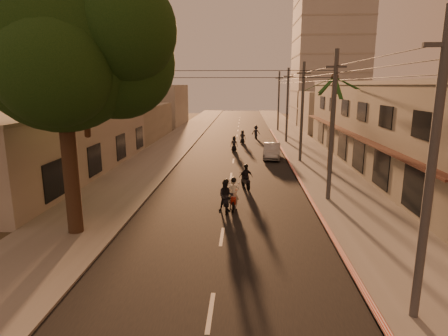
{
  "coord_description": "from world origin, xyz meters",
  "views": [
    {
      "loc": [
        0.99,
        -14.43,
        6.98
      ],
      "look_at": [
        -0.2,
        7.52,
        2.09
      ],
      "focal_mm": 30.0,
      "sensor_mm": 36.0,
      "label": 1
    }
  ],
  "objects_px": {
    "palm_tree": "(334,83)",
    "scooter_mid_a": "(226,196)",
    "scooter_far_b": "(256,133)",
    "parked_car": "(272,151)",
    "scooter_mid_b": "(246,177)",
    "scooter_far_c": "(242,137)",
    "scooter_far_a": "(234,144)",
    "scooter_red": "(234,195)",
    "broadleaf_tree": "(70,50)"
  },
  "relations": [
    {
      "from": "scooter_far_c",
      "to": "scooter_red",
      "type": "bearing_deg",
      "value": -93.22
    },
    {
      "from": "broadleaf_tree",
      "to": "scooter_mid_a",
      "type": "bearing_deg",
      "value": 28.46
    },
    {
      "from": "scooter_red",
      "to": "scooter_mid_a",
      "type": "bearing_deg",
      "value": -133.39
    },
    {
      "from": "parked_car",
      "to": "scooter_red",
      "type": "bearing_deg",
      "value": -96.76
    },
    {
      "from": "scooter_far_b",
      "to": "parked_car",
      "type": "relative_size",
      "value": 0.39
    },
    {
      "from": "parked_car",
      "to": "broadleaf_tree",
      "type": "bearing_deg",
      "value": -112.77
    },
    {
      "from": "scooter_mid_a",
      "to": "parked_car",
      "type": "xyz_separation_m",
      "value": [
        3.69,
        15.7,
        -0.11
      ]
    },
    {
      "from": "scooter_mid_a",
      "to": "scooter_far_a",
      "type": "xyz_separation_m",
      "value": [
        -0.09,
        19.51,
        -0.09
      ]
    },
    {
      "from": "scooter_red",
      "to": "scooter_mid_b",
      "type": "bearing_deg",
      "value": 80.97
    },
    {
      "from": "broadleaf_tree",
      "to": "scooter_mid_b",
      "type": "xyz_separation_m",
      "value": [
        7.75,
        8.4,
        -7.69
      ]
    },
    {
      "from": "palm_tree",
      "to": "scooter_mid_b",
      "type": "relative_size",
      "value": 4.76
    },
    {
      "from": "scooter_mid_b",
      "to": "scooter_far_c",
      "type": "xyz_separation_m",
      "value": [
        -0.36,
        20.26,
        -0.04
      ]
    },
    {
      "from": "scooter_mid_a",
      "to": "scooter_red",
      "type": "bearing_deg",
      "value": 42.77
    },
    {
      "from": "broadleaf_tree",
      "to": "scooter_mid_a",
      "type": "height_order",
      "value": "broadleaf_tree"
    },
    {
      "from": "palm_tree",
      "to": "scooter_red",
      "type": "height_order",
      "value": "palm_tree"
    },
    {
      "from": "scooter_mid_b",
      "to": "scooter_far_b",
      "type": "height_order",
      "value": "scooter_far_b"
    },
    {
      "from": "scooter_red",
      "to": "scooter_mid_a",
      "type": "distance_m",
      "value": 0.6
    },
    {
      "from": "scooter_far_b",
      "to": "parked_car",
      "type": "distance_m",
      "value": 13.76
    },
    {
      "from": "scooter_red",
      "to": "scooter_far_c",
      "type": "xyz_separation_m",
      "value": [
        0.36,
        24.64,
        -0.06
      ]
    },
    {
      "from": "parked_car",
      "to": "scooter_far_c",
      "type": "bearing_deg",
      "value": 112.67
    },
    {
      "from": "broadleaf_tree",
      "to": "scooter_red",
      "type": "relative_size",
      "value": 6.39
    },
    {
      "from": "scooter_far_c",
      "to": "palm_tree",
      "type": "bearing_deg",
      "value": -66.4
    },
    {
      "from": "scooter_far_a",
      "to": "palm_tree",
      "type": "bearing_deg",
      "value": -49.53
    },
    {
      "from": "scooter_mid_b",
      "to": "parked_car",
      "type": "xyz_separation_m",
      "value": [
        2.56,
        10.89,
        -0.04
      ]
    },
    {
      "from": "scooter_red",
      "to": "scooter_far_c",
      "type": "relative_size",
      "value": 1.12
    },
    {
      "from": "palm_tree",
      "to": "scooter_mid_b",
      "type": "height_order",
      "value": "palm_tree"
    },
    {
      "from": "palm_tree",
      "to": "scooter_mid_a",
      "type": "xyz_separation_m",
      "value": [
        -7.99,
        -10.26,
        -6.3
      ]
    },
    {
      "from": "broadleaf_tree",
      "to": "scooter_far_a",
      "type": "height_order",
      "value": "broadleaf_tree"
    },
    {
      "from": "scooter_mid_a",
      "to": "scooter_far_c",
      "type": "height_order",
      "value": "scooter_mid_a"
    },
    {
      "from": "scooter_far_b",
      "to": "palm_tree",
      "type": "bearing_deg",
      "value": -79.21
    },
    {
      "from": "palm_tree",
      "to": "scooter_mid_a",
      "type": "distance_m",
      "value": 14.45
    },
    {
      "from": "scooter_far_b",
      "to": "parked_car",
      "type": "bearing_deg",
      "value": -90.28
    },
    {
      "from": "scooter_far_b",
      "to": "scooter_red",
      "type": "bearing_deg",
      "value": -99.29
    },
    {
      "from": "broadleaf_tree",
      "to": "palm_tree",
      "type": "xyz_separation_m",
      "value": [
        14.61,
        13.86,
        -1.33
      ]
    },
    {
      "from": "scooter_far_a",
      "to": "scooter_red",
      "type": "bearing_deg",
      "value": -89.17
    },
    {
      "from": "scooter_far_b",
      "to": "parked_car",
      "type": "height_order",
      "value": "scooter_far_b"
    },
    {
      "from": "broadleaf_tree",
      "to": "scooter_mid_a",
      "type": "relative_size",
      "value": 6.33
    },
    {
      "from": "broadleaf_tree",
      "to": "scooter_far_c",
      "type": "height_order",
      "value": "broadleaf_tree"
    },
    {
      "from": "palm_tree",
      "to": "scooter_far_c",
      "type": "height_order",
      "value": "palm_tree"
    },
    {
      "from": "scooter_mid_a",
      "to": "scooter_far_c",
      "type": "bearing_deg",
      "value": 84.65
    },
    {
      "from": "parked_car",
      "to": "scooter_far_b",
      "type": "bearing_deg",
      "value": 100.19
    },
    {
      "from": "scooter_red",
      "to": "broadleaf_tree",
      "type": "bearing_deg",
      "value": -149.97
    },
    {
      "from": "broadleaf_tree",
      "to": "scooter_far_b",
      "type": "xyz_separation_m",
      "value": [
        9.16,
        33.01,
        -7.66
      ]
    },
    {
      "from": "broadleaf_tree",
      "to": "scooter_far_a",
      "type": "relative_size",
      "value": 7.05
    },
    {
      "from": "broadleaf_tree",
      "to": "parked_car",
      "type": "relative_size",
      "value": 2.62
    },
    {
      "from": "scooter_mid_a",
      "to": "palm_tree",
      "type": "bearing_deg",
      "value": 48.53
    },
    {
      "from": "scooter_mid_b",
      "to": "scooter_far_a",
      "type": "xyz_separation_m",
      "value": [
        -1.22,
        14.7,
        -0.03
      ]
    },
    {
      "from": "broadleaf_tree",
      "to": "scooter_far_c",
      "type": "distance_m",
      "value": 30.59
    },
    {
      "from": "scooter_mid_b",
      "to": "parked_car",
      "type": "bearing_deg",
      "value": 59.06
    },
    {
      "from": "scooter_red",
      "to": "scooter_mid_a",
      "type": "relative_size",
      "value": 0.99
    }
  ]
}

